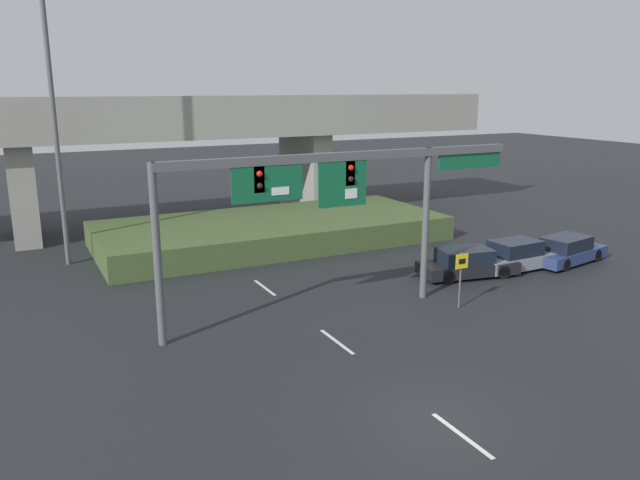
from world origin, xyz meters
The scene contains 10 objects.
ground_plane centered at (0.00, 0.00, 0.00)m, with size 160.00×160.00×0.00m, color black.
lane_markings centered at (0.00, 12.46, 0.00)m, with size 0.14×29.66×0.01m.
signal_gantry centered at (1.15, 8.17, 5.13)m, with size 15.06×0.44×6.37m.
speed_limit_sign centered at (6.09, 6.44, 1.52)m, with size 0.60×0.11×2.33m.
highway_light_pole_near centered at (-7.46, 20.53, 8.05)m, with size 0.70×0.36×15.35m.
overpass_bridge centered at (0.00, 27.32, 6.00)m, with size 42.87×7.26×8.25m.
grass_embankment centered at (3.57, 20.16, 0.68)m, with size 19.54×8.55×1.36m.
parked_sedan_near_right centered at (9.18, 9.73, 0.64)m, with size 4.88×2.61×1.37m.
parked_sedan_mid_right centered at (12.18, 9.58, 0.67)m, with size 4.58×1.90×1.46m.
parked_sedan_far_right centered at (15.26, 9.27, 0.65)m, with size 4.93×2.65×1.39m.
Camera 1 is at (-9.80, -12.40, 8.77)m, focal length 35.00 mm.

